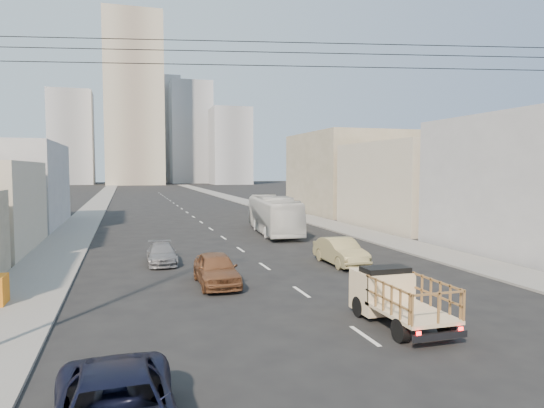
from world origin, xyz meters
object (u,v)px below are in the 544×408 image
sedan_grey (162,254)px  flatbed_pickup (397,294)px  city_bus (274,215)px  sedan_tan (341,251)px  sedan_brown (216,269)px

sedan_grey → flatbed_pickup: bearing=-61.9°
city_bus → sedan_tan: bearing=-85.6°
flatbed_pickup → sedan_brown: 9.18m
city_bus → sedan_brown: bearing=-109.7°
flatbed_pickup → city_bus: (3.00, 24.64, 0.50)m
city_bus → sedan_tan: size_ratio=2.48×
sedan_grey → sedan_tan: bearing=-17.8°
flatbed_pickup → sedan_tan: size_ratio=0.95×
flatbed_pickup → sedan_brown: flatbed_pickup is taller
flatbed_pickup → sedan_grey: flatbed_pickup is taller
sedan_brown → sedan_grey: bearing=109.5°
flatbed_pickup → sedan_grey: size_ratio=1.10×
sedan_brown → sedan_tan: (7.73, 2.82, -0.01)m
flatbed_pickup → city_bus: size_ratio=0.38×
sedan_brown → sedan_tan: sedan_brown is taller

